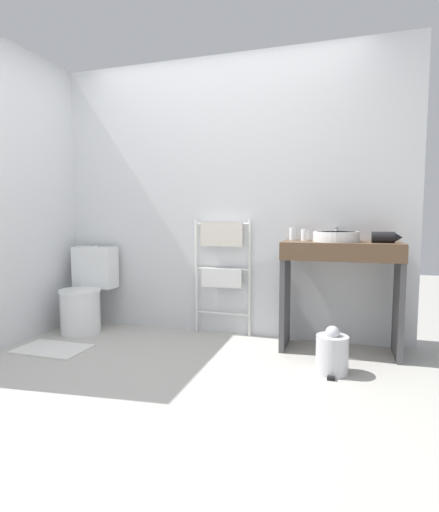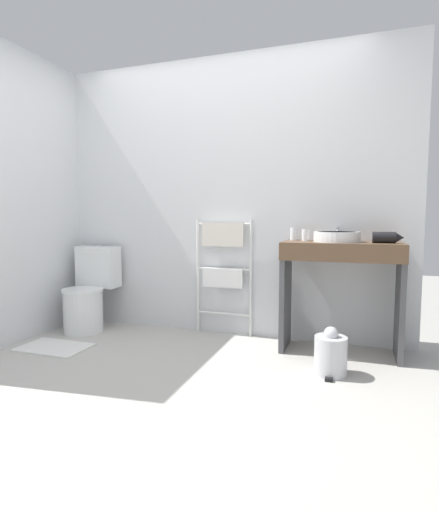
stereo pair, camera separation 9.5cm
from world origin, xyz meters
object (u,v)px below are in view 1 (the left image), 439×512
at_px(sink_basin, 336,236).
at_px(hair_dryer, 385,237).
at_px(towel_radiator, 222,259).
at_px(toilet, 86,294).
at_px(cup_near_edge, 305,235).
at_px(cup_near_wall, 293,234).
at_px(trash_bin, 332,353).

distance_m(sink_basin, hair_dryer, 0.35).
bearing_deg(towel_radiator, sink_basin, -9.60).
bearing_deg(toilet, cup_near_edge, 4.15).
xyz_separation_m(cup_near_wall, trash_bin, (0.35, -0.62, -0.78)).
relative_size(hair_dryer, trash_bin, 0.65).
relative_size(towel_radiator, cup_near_edge, 11.20).
height_order(toilet, cup_near_wall, cup_near_wall).
bearing_deg(sink_basin, cup_near_edge, 166.24).
distance_m(towel_radiator, cup_near_wall, 0.68).
bearing_deg(trash_bin, sink_basin, 90.15).
relative_size(toilet, cup_near_wall, 7.63).
height_order(sink_basin, cup_near_edge, cup_near_edge).
bearing_deg(hair_dryer, cup_near_edge, 170.87).
bearing_deg(toilet, trash_bin, -10.31).
height_order(toilet, trash_bin, toilet).
relative_size(towel_radiator, cup_near_wall, 10.08).
bearing_deg(towel_radiator, hair_dryer, -8.61).
xyz_separation_m(cup_near_edge, hair_dryer, (0.59, -0.10, -0.01)).
xyz_separation_m(sink_basin, hair_dryer, (0.35, -0.04, -0.00)).
height_order(cup_near_wall, trash_bin, cup_near_wall).
relative_size(cup_near_wall, cup_near_edge, 1.11).
distance_m(sink_basin, trash_bin, 0.92).
xyz_separation_m(towel_radiator, sink_basin, (0.98, -0.17, 0.22)).
height_order(towel_radiator, cup_near_edge, towel_radiator).
height_order(hair_dryer, trash_bin, hair_dryer).
distance_m(cup_near_edge, hair_dryer, 0.60).
bearing_deg(trash_bin, toilet, 169.69).
height_order(cup_near_wall, hair_dryer, cup_near_wall).
height_order(towel_radiator, sink_basin, towel_radiator).
bearing_deg(towel_radiator, cup_near_edge, -8.20).
bearing_deg(toilet, towel_radiator, 11.30).
relative_size(sink_basin, cup_near_wall, 3.39).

